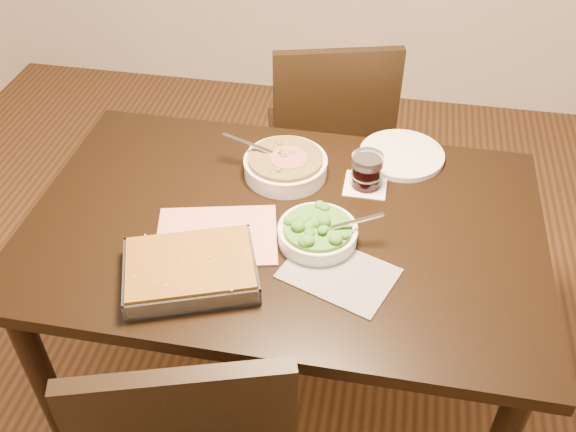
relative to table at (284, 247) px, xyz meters
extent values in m
plane|color=#3F2512|center=(0.00, 0.00, -0.65)|extent=(4.00, 4.00, 0.00)
cube|color=black|center=(0.00, 0.00, 0.08)|extent=(1.40, 0.90, 0.04)
cube|color=black|center=(0.00, 0.00, 0.01)|extent=(1.26, 0.76, 0.08)
cylinder|color=black|center=(-0.62, -0.37, -0.30)|extent=(0.07, 0.07, 0.71)
cylinder|color=black|center=(-0.62, 0.37, -0.30)|extent=(0.07, 0.07, 0.71)
cylinder|color=black|center=(0.62, 0.37, -0.30)|extent=(0.07, 0.07, 0.71)
cube|color=#C03936|center=(-0.16, -0.09, 0.10)|extent=(0.36, 0.30, 0.01)
cube|color=#26272E|center=(0.17, -0.17, 0.10)|extent=(0.32, 0.27, 0.00)
cube|color=white|center=(0.20, 0.20, 0.10)|extent=(0.12, 0.12, 0.00)
cylinder|color=white|center=(-0.03, 0.21, 0.12)|extent=(0.25, 0.25, 0.05)
torus|color=white|center=(-0.03, 0.21, 0.15)|extent=(0.25, 0.25, 0.01)
cylinder|color=#3B3110|center=(-0.03, 0.21, 0.15)|extent=(0.22, 0.22, 0.02)
cube|color=silver|center=(-0.11, 0.22, 0.16)|extent=(0.16, 0.02, 0.05)
cylinder|color=maroon|center=(-0.02, 0.21, 0.16)|extent=(0.11, 0.11, 0.00)
cylinder|color=white|center=(0.10, -0.06, 0.11)|extent=(0.21, 0.21, 0.04)
torus|color=white|center=(0.10, -0.06, 0.14)|extent=(0.21, 0.21, 0.01)
cylinder|color=#164F12|center=(0.10, -0.06, 0.14)|extent=(0.18, 0.18, 0.02)
cube|color=silver|center=(0.17, -0.04, 0.16)|extent=(0.14, 0.05, 0.04)
cube|color=silver|center=(-0.19, -0.25, 0.10)|extent=(0.38, 0.33, 0.01)
cube|color=#51240B|center=(-0.19, -0.25, 0.13)|extent=(0.36, 0.31, 0.05)
cube|color=silver|center=(-0.22, -0.14, 0.12)|extent=(0.30, 0.12, 0.04)
cube|color=silver|center=(-0.15, -0.35, 0.12)|extent=(0.30, 0.12, 0.04)
cube|color=silver|center=(-0.04, -0.19, 0.12)|extent=(0.09, 0.22, 0.04)
cube|color=silver|center=(-0.33, -0.30, 0.12)|extent=(0.09, 0.22, 0.04)
cylinder|color=black|center=(0.20, 0.20, 0.14)|extent=(0.08, 0.08, 0.08)
cylinder|color=silver|center=(0.20, 0.20, 0.19)|extent=(0.09, 0.09, 0.03)
cylinder|color=white|center=(0.30, 0.36, 0.10)|extent=(0.26, 0.26, 0.02)
cube|color=black|center=(0.01, 0.85, -0.20)|extent=(0.54, 0.54, 0.04)
cylinder|color=black|center=(0.14, 1.08, -0.44)|extent=(0.04, 0.04, 0.43)
cylinder|color=black|center=(0.24, 0.72, -0.44)|extent=(0.04, 0.04, 0.43)
cylinder|color=black|center=(-0.23, 0.98, -0.44)|extent=(0.04, 0.04, 0.43)
cylinder|color=black|center=(-0.12, 0.62, -0.44)|extent=(0.04, 0.04, 0.43)
cube|color=black|center=(0.06, 0.66, 0.05)|extent=(0.43, 0.15, 0.47)
camera|label=1|loc=(0.25, -1.28, 1.26)|focal=40.00mm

